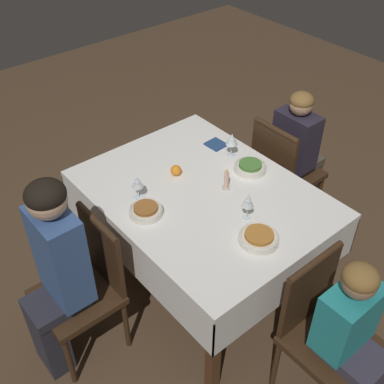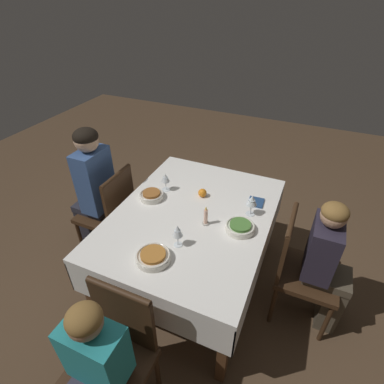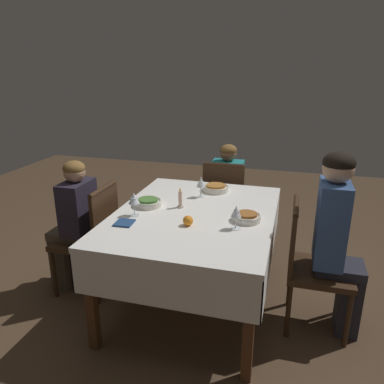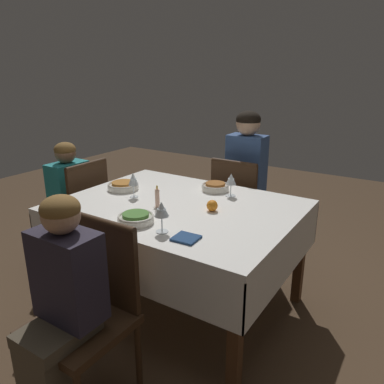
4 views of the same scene
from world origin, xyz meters
The scene contains 17 objects.
ground_plane centered at (0.00, 0.00, 0.00)m, with size 8.00×8.00×0.00m, color #4C3826.
dining_table centered at (0.00, 0.00, 0.65)m, with size 1.45×1.11×0.73m.
chair_north centered at (0.04, 0.81, 0.49)m, with size 0.42×0.42×0.88m.
chair_south centered at (0.06, -0.81, 0.49)m, with size 0.42×0.42×0.88m.
chair_west centered at (-0.97, 0.04, 0.49)m, with size 0.42×0.42×0.88m.
person_adult_denim centered at (0.04, 0.95, 0.69)m, with size 0.30×0.34×1.23m.
person_child_dark centered at (0.06, -0.97, 0.58)m, with size 0.30×0.33×1.06m.
person_child_teal centered at (-1.14, 0.04, 0.55)m, with size 0.33×0.30×1.01m.
bowl_north centered at (0.06, 0.37, 0.76)m, with size 0.19×0.19×0.06m.
wine_glass_north centered at (0.20, 0.32, 0.84)m, with size 0.07×0.07×0.16m.
bowl_south centered at (-0.03, -0.37, 0.76)m, with size 0.20×0.20×0.06m.
wine_glass_south centered at (0.17, -0.39, 0.85)m, with size 0.08×0.08×0.17m.
bowl_west centered at (-0.50, 0.04, 0.76)m, with size 0.22×0.22×0.06m.
wine_glass_west centered at (-0.33, -0.04, 0.85)m, with size 0.07×0.07×0.17m.
candle_centerpiece centered at (-0.06, -0.13, 0.79)m, with size 0.05×0.05×0.15m.
orange_fruit centered at (0.24, 0.02, 0.77)m, with size 0.07×0.07×0.07m, color orange.
napkin_red_folded centered at (0.32, -0.40, 0.74)m, with size 0.13×0.12×0.01m.
Camera 1 is at (-1.66, 1.47, 2.54)m, focal length 45.00 mm.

